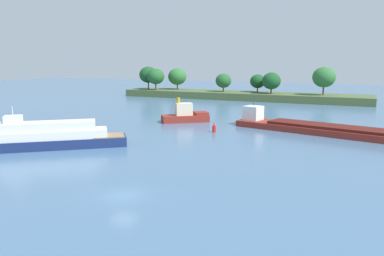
# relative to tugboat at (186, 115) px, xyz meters

# --- Properties ---
(ground_plane) EXTENTS (400.00, 400.00, 0.00)m
(ground_plane) POSITION_rel_tugboat_xyz_m (14.26, -44.28, -1.37)
(ground_plane) COLOR #476B8E
(treeline_island) EXTENTS (83.94, 14.16, 11.07)m
(treeline_island) POSITION_rel_tugboat_xyz_m (-7.19, 52.74, 2.01)
(treeline_island) COLOR #4C6038
(treeline_island) RESTS_ON ground
(tugboat) EXTENTS (10.15, 9.00, 5.27)m
(tugboat) POSITION_rel_tugboat_xyz_m (0.00, 0.00, 0.00)
(tugboat) COLOR maroon
(tugboat) RESTS_ON ground
(fishing_skiff) EXTENTS (4.47, 4.66, 0.87)m
(fishing_skiff) POSITION_rel_tugboat_xyz_m (-18.88, -24.87, -1.16)
(fishing_skiff) COLOR #19472D
(fishing_skiff) RESTS_ON ground
(white_riverboat) EXTENTS (22.76, 19.60, 6.53)m
(white_riverboat) POSITION_rel_tugboat_xyz_m (-9.06, -32.44, 0.37)
(white_riverboat) COLOR navy
(white_riverboat) RESTS_ON ground
(cargo_barge) EXTENTS (35.20, 14.18, 5.75)m
(cargo_barge) POSITION_rel_tugboat_xyz_m (28.28, -1.94, -0.47)
(cargo_barge) COLOR maroon
(cargo_barge) RESTS_ON ground
(channel_buoy_red) EXTENTS (0.70, 0.70, 1.90)m
(channel_buoy_red) POSITION_rel_tugboat_xyz_m (9.98, -8.90, -0.56)
(channel_buoy_red) COLOR red
(channel_buoy_red) RESTS_ON ground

